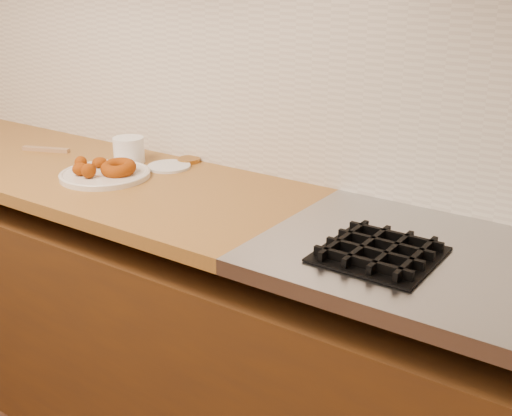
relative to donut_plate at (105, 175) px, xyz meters
The scene contains 11 objects.
wall_back 0.58m from the donut_plate, 63.50° to the left, with size 4.00×0.02×2.70m, color #B6A88E.
base_cabinet 0.55m from the donut_plate, ahead, with size 3.60×0.60×0.77m, color #4A290F.
butcher_block 0.48m from the donut_plate, behind, with size 2.30×0.62×0.04m, color #9B6125.
backsplash 0.47m from the donut_plate, 62.67° to the left, with size 3.60×0.02×0.60m, color silver.
donut_plate is the anchor object (origin of this frame).
ring_donut 0.06m from the donut_plate, 19.94° to the left, with size 0.11×0.11×0.04m, color #953504.
fried_dough_chunks 0.06m from the donut_plate, 143.20° to the right, with size 0.15×0.16×0.05m.
plastic_tub 0.18m from the donut_plate, 109.04° to the left, with size 0.10×0.10×0.09m, color white.
tub_lid 0.22m from the donut_plate, 63.52° to the left, with size 0.14×0.14×0.01m, color silver.
brass_jar_lid 0.30m from the donut_plate, 69.65° to the left, with size 0.08×0.08×0.01m, color #A36F2D.
wooden_utensil 0.42m from the donut_plate, 167.42° to the left, with size 0.18×0.02×0.01m, color #A27B53.
Camera 1 is at (1.34, 0.34, 1.53)m, focal length 45.00 mm.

